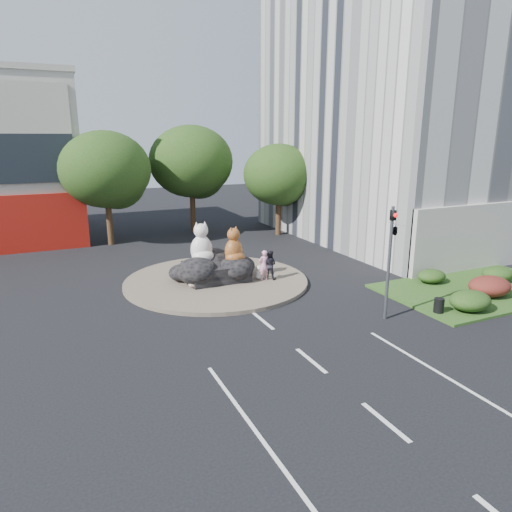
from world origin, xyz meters
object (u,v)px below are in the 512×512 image
Objects in this scene: pedestrian_dark at (270,265)px; litter_bin at (439,305)px; kitten_white at (259,272)px; kitten_calico at (192,279)px; cat_white at (201,242)px; cat_tabby at (234,245)px; pedestrian_pink at (264,265)px.

pedestrian_dark is 8.87m from litter_bin.
pedestrian_dark is at bearing -61.40° from kitten_white.
cat_white is at bearing 55.06° from kitten_calico.
litter_bin is (6.58, -8.29, -1.68)m from cat_tabby.
cat_white is 2.43× the size of kitten_calico.
cat_tabby is at bearing 128.46° from litter_bin.
kitten_white reaches higher than litter_bin.
kitten_calico is at bearing -8.05° from pedestrian_pink.
cat_tabby is 2.94m from kitten_calico.
pedestrian_pink is 2.55× the size of litter_bin.
kitten_white is at bearing 124.67° from litter_bin.
kitten_calico is 3.95m from pedestrian_pink.
kitten_calico is (-2.52, -0.48, -1.45)m from cat_tabby.
cat_tabby is at bearing -34.76° from pedestrian_pink.
cat_tabby is 2.56× the size of kitten_white.
cat_tabby is 10.71m from litter_bin.
cat_tabby is 2.17× the size of kitten_calico.
pedestrian_pink is (2.97, -1.68, -1.21)m from cat_white.
kitten_calico is 4.30m from pedestrian_dark.
litter_bin is at bearing -38.93° from kitten_calico.
cat_tabby reaches higher than litter_bin.
cat_white is 12.33m from litter_bin.
kitten_white is (1.26, -0.59, -1.52)m from cat_tabby.
pedestrian_pink reaches higher than litter_bin.
cat_tabby is 1.22× the size of pedestrian_pink.
pedestrian_dark is (4.27, -0.39, 0.34)m from kitten_calico.
pedestrian_dark is 2.48× the size of litter_bin.
pedestrian_dark is (1.75, -0.87, -1.11)m from cat_tabby.
cat_tabby reaches higher than kitten_white.
pedestrian_pink is at bearing -97.49° from kitten_white.
cat_tabby is at bearing -24.08° from cat_white.
kitten_calico is 11.99m from litter_bin.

